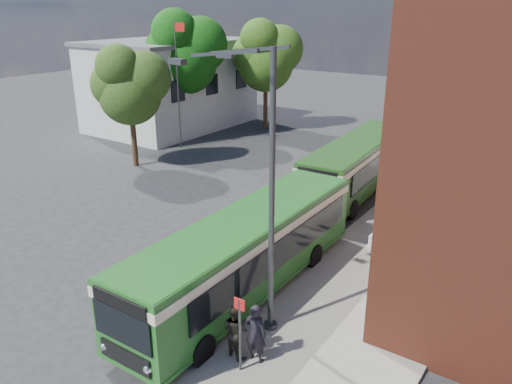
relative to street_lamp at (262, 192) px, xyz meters
The scene contains 14 objects.
ground 7.10m from the street_lamp, 157.54° to the left, with size 120.00×120.00×0.00m, color #262628.
pavement 11.27m from the street_lamp, 77.80° to the left, with size 6.00×48.00×0.15m, color gray.
kerb_line 11.12m from the street_lamp, 95.07° to the left, with size 0.12×48.00×0.01m, color beige.
white_building 30.38m from the street_lamp, 138.79° to the left, with size 9.40×13.40×7.30m.
flagpole 22.89m from the street_lamp, 139.05° to the left, with size 0.95×0.10×9.00m.
street_lamp is the anchor object (origin of this frame).
bus_stop_sign 4.02m from the street_lamp, 70.87° to the right, with size 0.35×0.08×2.52m.
bus_front 3.70m from the street_lamp, 137.47° to the left, with size 2.76×11.92×3.02m.
bus_rear 14.22m from the street_lamp, 101.18° to the left, with size 3.28×11.38×3.02m.
pedestrian_a 4.12m from the street_lamp, 61.13° to the right, with size 0.69×0.45×1.89m, color black.
pedestrian_b 4.17m from the street_lamp, 81.62° to the right, with size 0.84×0.65×1.72m, color black.
tree_left 19.52m from the street_lamp, 149.18° to the left, with size 4.67×4.44×7.88m.
tree_mid 26.04m from the street_lamp, 137.02° to the left, with size 5.84×5.56×9.87m.
tree_right 28.23m from the street_lamp, 123.20° to the left, with size 5.39×5.12×9.09m.
Camera 1 is at (12.59, -13.56, 10.02)m, focal length 35.00 mm.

